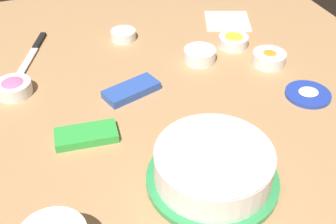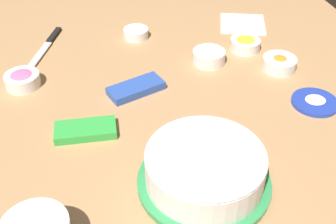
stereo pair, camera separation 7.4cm
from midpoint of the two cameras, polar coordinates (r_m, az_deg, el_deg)
ground_plane at (r=1.13m, az=-0.18°, el=1.95°), size 1.54×1.54×0.00m
frosted_cake at (r=0.88m, az=7.43°, el=-7.65°), size 0.28×0.28×0.10m
frosting_tub_lid at (r=1.18m, az=20.92°, el=1.23°), size 0.12×0.12×0.02m
spreading_knife at (r=1.41m, az=-14.35°, el=9.01°), size 0.11×0.23×0.01m
sprinkle_bowl_blue at (r=1.40m, az=-2.82°, el=10.57°), size 0.08×0.08×0.03m
sprinkle_bowl_green at (r=1.27m, az=7.21°, el=7.39°), size 0.10×0.10×0.04m
sprinkle_bowl_yellow at (r=1.36m, az=11.93°, el=8.98°), size 0.09×0.09×0.04m
sprinkle_bowl_pink at (r=1.22m, az=-17.43°, el=4.20°), size 0.10×0.10×0.04m
sprinkle_bowl_orange at (r=1.29m, az=16.40°, el=6.34°), size 0.10×0.10×0.04m
candy_box_lower at (r=1.14m, az=-2.48°, el=3.17°), size 0.16×0.11×0.02m
candy_box_upper at (r=1.02m, az=-9.02°, el=-2.49°), size 0.15×0.08×0.02m
paper_napkin at (r=1.52m, az=11.45°, el=11.61°), size 0.19×0.19×0.01m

